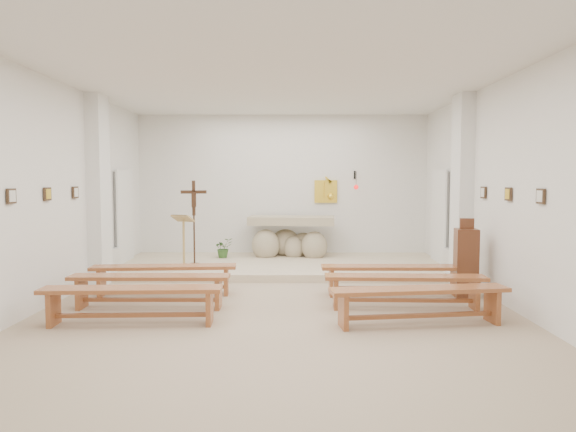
{
  "coord_description": "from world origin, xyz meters",
  "views": [
    {
      "loc": [
        0.21,
        -7.51,
        1.93
      ],
      "look_at": [
        0.15,
        1.6,
        1.29
      ],
      "focal_mm": 32.0,
      "sensor_mm": 36.0,
      "label": 1
    }
  ],
  "objects_px": {
    "donation_pedestal": "(466,262)",
    "bench_right_third": "(419,297)",
    "lectern": "(183,241)",
    "crucifix_stand": "(194,216)",
    "bench_left_third": "(132,297)",
    "bench_right_front": "(393,273)",
    "bench_left_front": "(164,273)",
    "bench_left_second": "(150,283)",
    "altar": "(291,239)",
    "bench_right_second": "(405,284)"
  },
  "relations": [
    {
      "from": "lectern",
      "to": "bench_left_front",
      "type": "bearing_deg",
      "value": -70.02
    },
    {
      "from": "bench_left_third",
      "to": "crucifix_stand",
      "type": "bearing_deg",
      "value": 86.39
    },
    {
      "from": "bench_left_front",
      "to": "bench_right_front",
      "type": "relative_size",
      "value": 1.01
    },
    {
      "from": "bench_right_front",
      "to": "bench_right_third",
      "type": "distance_m",
      "value": 1.75
    },
    {
      "from": "bench_right_front",
      "to": "altar",
      "type": "bearing_deg",
      "value": 116.57
    },
    {
      "from": "altar",
      "to": "bench_right_third",
      "type": "bearing_deg",
      "value": -67.11
    },
    {
      "from": "altar",
      "to": "donation_pedestal",
      "type": "distance_m",
      "value": 4.55
    },
    {
      "from": "lectern",
      "to": "crucifix_stand",
      "type": "height_order",
      "value": "crucifix_stand"
    },
    {
      "from": "bench_left_second",
      "to": "bench_right_second",
      "type": "distance_m",
      "value": 3.83
    },
    {
      "from": "crucifix_stand",
      "to": "bench_right_third",
      "type": "relative_size",
      "value": 0.73
    },
    {
      "from": "crucifix_stand",
      "to": "bench_right_third",
      "type": "height_order",
      "value": "crucifix_stand"
    },
    {
      "from": "altar",
      "to": "bench_right_front",
      "type": "bearing_deg",
      "value": -58.89
    },
    {
      "from": "bench_left_front",
      "to": "bench_right_front",
      "type": "distance_m",
      "value": 3.83
    },
    {
      "from": "lectern",
      "to": "bench_right_second",
      "type": "distance_m",
      "value": 4.76
    },
    {
      "from": "lectern",
      "to": "donation_pedestal",
      "type": "relative_size",
      "value": 0.85
    },
    {
      "from": "altar",
      "to": "lectern",
      "type": "height_order",
      "value": "lectern"
    },
    {
      "from": "donation_pedestal",
      "to": "bench_right_third",
      "type": "bearing_deg",
      "value": -118.47
    },
    {
      "from": "lectern",
      "to": "altar",
      "type": "bearing_deg",
      "value": 54.55
    },
    {
      "from": "crucifix_stand",
      "to": "bench_right_third",
      "type": "bearing_deg",
      "value": -59.11
    },
    {
      "from": "bench_right_third",
      "to": "bench_left_second",
      "type": "bearing_deg",
      "value": 159.43
    },
    {
      "from": "bench_right_second",
      "to": "bench_right_third",
      "type": "relative_size",
      "value": 0.99
    },
    {
      "from": "donation_pedestal",
      "to": "lectern",
      "type": "bearing_deg",
      "value": 166.03
    },
    {
      "from": "donation_pedestal",
      "to": "bench_right_front",
      "type": "xyz_separation_m",
      "value": [
        -1.19,
        0.06,
        -0.2
      ]
    },
    {
      "from": "bench_right_third",
      "to": "lectern",
      "type": "bearing_deg",
      "value": 129.6
    },
    {
      "from": "bench_right_front",
      "to": "bench_right_second",
      "type": "relative_size",
      "value": 1.0
    },
    {
      "from": "bench_left_third",
      "to": "bench_right_third",
      "type": "relative_size",
      "value": 0.99
    },
    {
      "from": "altar",
      "to": "bench_left_third",
      "type": "height_order",
      "value": "altar"
    },
    {
      "from": "bench_left_second",
      "to": "altar",
      "type": "bearing_deg",
      "value": 64.0
    },
    {
      "from": "bench_left_third",
      "to": "bench_right_second",
      "type": "bearing_deg",
      "value": 10.62
    },
    {
      "from": "altar",
      "to": "bench_left_third",
      "type": "xyz_separation_m",
      "value": [
        -2.11,
        -5.2,
        -0.16
      ]
    },
    {
      "from": "bench_right_front",
      "to": "bench_left_third",
      "type": "height_order",
      "value": "same"
    },
    {
      "from": "crucifix_stand",
      "to": "lectern",
      "type": "bearing_deg",
      "value": -126.42
    },
    {
      "from": "bench_right_front",
      "to": "bench_left_second",
      "type": "height_order",
      "value": "same"
    },
    {
      "from": "bench_right_front",
      "to": "crucifix_stand",
      "type": "bearing_deg",
      "value": 149.67
    },
    {
      "from": "bench_right_second",
      "to": "bench_right_third",
      "type": "height_order",
      "value": "same"
    },
    {
      "from": "donation_pedestal",
      "to": "bench_left_second",
      "type": "distance_m",
      "value": 5.08
    },
    {
      "from": "lectern",
      "to": "bench_right_front",
      "type": "xyz_separation_m",
      "value": [
        3.89,
        -1.84,
        -0.32
      ]
    },
    {
      "from": "bench_left_third",
      "to": "bench_right_third",
      "type": "height_order",
      "value": "same"
    },
    {
      "from": "donation_pedestal",
      "to": "bench_right_second",
      "type": "distance_m",
      "value": 1.45
    },
    {
      "from": "bench_right_front",
      "to": "bench_left_second",
      "type": "distance_m",
      "value": 3.93
    },
    {
      "from": "donation_pedestal",
      "to": "bench_right_third",
      "type": "relative_size",
      "value": 0.54
    },
    {
      "from": "altar",
      "to": "bench_right_second",
      "type": "bearing_deg",
      "value": -63.72
    },
    {
      "from": "altar",
      "to": "bench_right_second",
      "type": "xyz_separation_m",
      "value": [
        1.72,
        -4.32,
        -0.16
      ]
    },
    {
      "from": "lectern",
      "to": "bench_right_front",
      "type": "distance_m",
      "value": 4.32
    },
    {
      "from": "bench_left_second",
      "to": "bench_right_front",
      "type": "bearing_deg",
      "value": 12.9
    },
    {
      "from": "lectern",
      "to": "crucifix_stand",
      "type": "xyz_separation_m",
      "value": [
        0.15,
        0.35,
        0.47
      ]
    },
    {
      "from": "altar",
      "to": "lectern",
      "type": "bearing_deg",
      "value": -138.96
    },
    {
      "from": "donation_pedestal",
      "to": "bench_right_third",
      "type": "distance_m",
      "value": 2.08
    },
    {
      "from": "bench_left_second",
      "to": "bench_right_third",
      "type": "distance_m",
      "value": 3.93
    },
    {
      "from": "crucifix_stand",
      "to": "bench_left_front",
      "type": "bearing_deg",
      "value": -105.02
    }
  ]
}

